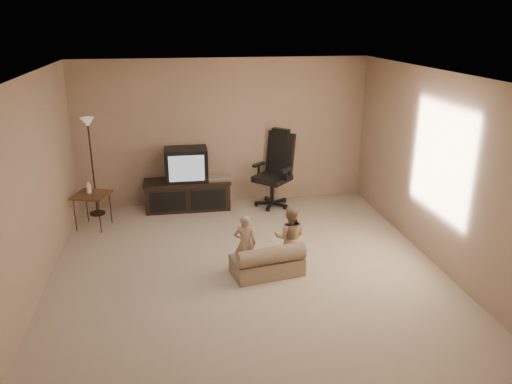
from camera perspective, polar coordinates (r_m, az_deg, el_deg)
floor at (r=6.50m, az=-0.87°, el=-9.31°), size 5.50×5.50×0.00m
room_shell at (r=5.93m, az=-0.95°, el=3.69°), size 5.50×5.50×5.50m
tv_stand at (r=8.56m, az=-7.83°, el=0.93°), size 1.49×0.56×1.06m
office_chair at (r=8.64m, az=2.17°, el=1.53°), size 0.87×0.87×1.33m
side_table at (r=8.08m, az=-18.33°, el=-0.32°), size 0.63×0.63×0.75m
floor_lamp at (r=8.45m, az=-18.44°, el=5.12°), size 0.25×0.25×1.63m
child_sofa at (r=6.40m, az=1.39°, el=-8.03°), size 0.95×0.64×0.43m
toddler_left at (r=6.39m, az=-1.26°, el=-5.93°), size 0.32×0.26×0.78m
toddler_right at (r=6.47m, az=3.92°, el=-5.21°), size 0.47×0.34×0.87m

